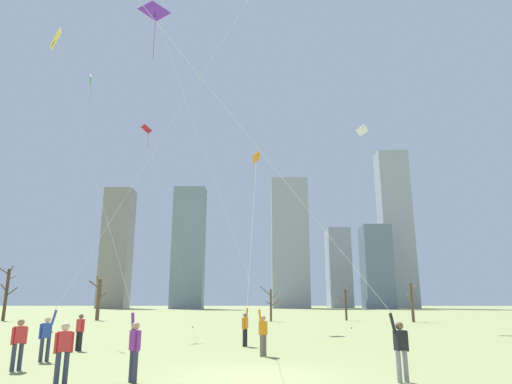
{
  "coord_description": "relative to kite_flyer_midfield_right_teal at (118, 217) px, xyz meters",
  "views": [
    {
      "loc": [
        0.36,
        -14.2,
        2.2
      ],
      "look_at": [
        0.0,
        6.0,
        7.18
      ],
      "focal_mm": 31.07,
      "sensor_mm": 36.0,
      "label": 1
    }
  ],
  "objects": [
    {
      "name": "skyline_mid_tower_right",
      "position": [
        30.84,
        131.37,
        7.35
      ],
      "size": [
        7.29,
        10.24,
        25.79
      ],
      "color": "#9EA3AD",
      "rests_on": "ground"
    },
    {
      "name": "distant_kite_low_near_trees_white",
      "position": [
        15.22,
        21.6,
        11.15
      ],
      "size": [
        2.83,
        1.6,
        18.48
      ],
      "color": "white",
      "rests_on": "ground"
    },
    {
      "name": "distant_kite_drifting_left_green",
      "position": [
        -6.98,
        11.99,
        10.43
      ],
      "size": [
        2.69,
        3.78,
        18.45
      ],
      "color": "green",
      "rests_on": "ground"
    },
    {
      "name": "distant_kite_high_overhead_red",
      "position": [
        -2.84,
        15.11,
        8.24
      ],
      "size": [
        3.48,
        7.35,
        15.74
      ],
      "color": "red",
      "rests_on": "ground"
    },
    {
      "name": "bare_tree_left_of_center",
      "position": [
        -13.53,
        35.51,
        -3.02
      ],
      "size": [
        2.18,
        1.75,
        5.01
      ],
      "color": "brown",
      "rests_on": "ground"
    },
    {
      "name": "skyline_short_annex",
      "position": [
        48.31,
        123.26,
        19.52
      ],
      "size": [
        9.63,
        7.22,
        50.12
      ],
      "color": "#9EA3AD",
      "rests_on": "ground"
    },
    {
      "name": "skyline_wide_slab",
      "position": [
        -39.99,
        119.75,
        12.98
      ],
      "size": [
        8.53,
        7.05,
        37.05
      ],
      "color": "gray",
      "rests_on": "ground"
    },
    {
      "name": "bare_tree_center",
      "position": [
        6.8,
        33.14,
        -3.58
      ],
      "size": [
        2.23,
        2.31,
        3.83
      ],
      "color": "brown",
      "rests_on": "ground"
    },
    {
      "name": "kite_flyer_foreground_left_yellow",
      "position": [
        1.28,
        -3.98,
        -2.09
      ],
      "size": [
        5.85,
        4.2,
        13.73
      ],
      "color": "#33384C",
      "rests_on": "ground"
    },
    {
      "name": "bystander_strolling_midfield",
      "position": [
        -2.43,
        3.23,
        -4.64
      ],
      "size": [
        0.45,
        0.34,
        1.62
      ],
      "color": "black",
      "rests_on": "ground"
    },
    {
      "name": "kite_flyer_foreground_right_orange",
      "position": [
        5.12,
        8.28,
        -1.74
      ],
      "size": [
        0.8,
        14.81,
        15.12
      ],
      "color": "black",
      "rests_on": "ground"
    },
    {
      "name": "bystander_far_off_by_trees",
      "position": [
        -2.07,
        -2.64,
        -4.64
      ],
      "size": [
        0.37,
        0.42,
        1.62
      ],
      "color": "#33384C",
      "rests_on": "ground"
    },
    {
      "name": "kite_flyer_far_back_blue",
      "position": [
        7.91,
        -5.25,
        -2.13
      ],
      "size": [
        10.07,
        3.6,
        13.18
      ],
      "color": "gray",
      "rests_on": "ground"
    },
    {
      "name": "bare_tree_far_right_edge",
      "position": [
        -23.94,
        34.37,
        -2.38
      ],
      "size": [
        1.96,
        3.21,
        6.21
      ],
      "color": "#4C3828",
      "rests_on": "ground"
    },
    {
      "name": "bare_tree_right_of_center",
      "position": [
        15.58,
        35.8,
        -3.62
      ],
      "size": [
        1.47,
        2.26,
        3.95
      ],
      "color": "#4C3828",
      "rests_on": "ground"
    },
    {
      "name": "skyline_mid_tower_left",
      "position": [
        -16.26,
        112.62,
        12.23
      ],
      "size": [
        9.25,
        5.87,
        35.55
      ],
      "color": "gray",
      "rests_on": "ground"
    },
    {
      "name": "skyline_squat_block",
      "position": [
        38.45,
        111.58,
        6.26
      ],
      "size": [
        7.93,
        8.26,
        23.62
      ],
      "color": "slate",
      "rests_on": "ground"
    },
    {
      "name": "ground_plane",
      "position": [
        5.66,
        -3.6,
        -5.54
      ],
      "size": [
        400.0,
        400.0,
        0.0
      ],
      "primitive_type": "plane",
      "color": "#848E56"
    },
    {
      "name": "bare_tree_leftmost",
      "position": [
        21.99,
        31.64,
        -3.37
      ],
      "size": [
        2.13,
        2.43,
        4.32
      ],
      "color": "brown",
      "rests_on": "ground"
    },
    {
      "name": "bystander_watching_nearby",
      "position": [
        0.51,
        -5.09,
        -4.64
      ],
      "size": [
        0.43,
        0.36,
        1.62
      ],
      "color": "#33384C",
      "rests_on": "ground"
    },
    {
      "name": "skyline_slender_spire",
      "position": [
        14.43,
        125.26,
        15.09
      ],
      "size": [
        11.73,
        9.02,
        41.26
      ],
      "color": "#9EA3AD",
      "rests_on": "ground"
    },
    {
      "name": "kite_flyer_midfield_left_purple",
      "position": [
        4.97,
        0.72,
        -1.71
      ],
      "size": [
        5.46,
        3.22,
        14.87
      ],
      "color": "#726656",
      "rests_on": "ground"
    },
    {
      "name": "kite_flyer_midfield_right_teal",
      "position": [
        0.0,
        0.0,
        0.0
      ],
      "size": [
        10.27,
        2.38,
        20.9
      ],
      "color": "#33384C",
      "rests_on": "ground"
    }
  ]
}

